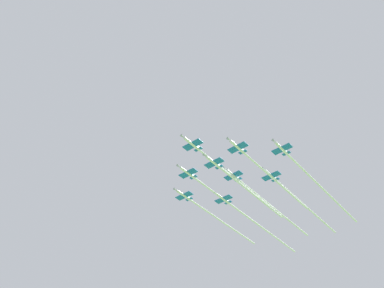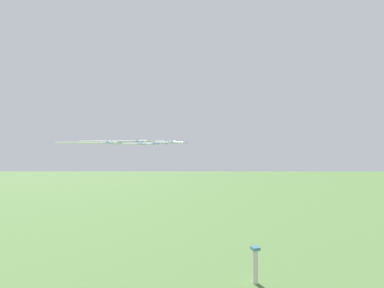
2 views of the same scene
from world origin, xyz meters
TOP-DOWN VIEW (x-y plane):
  - control_tower at (-89.32, -32.76)m, footprint 6.00×6.00m
  - jet_lead at (-2.30, -2.15)m, footprint 41.22×48.87m
  - jet_port_inner at (-3.60, -20.12)m, footprint 41.77×49.51m
  - jet_starboard_inner at (13.67, -1.64)m, footprint 37.35×44.25m
  - jet_port_outer at (6.02, -12.06)m, footprint 39.97×47.38m
  - jet_starboard_outer at (-0.78, -43.01)m, footprint 51.34×60.92m
  - jet_center_rear at (33.50, -5.74)m, footprint 42.17×49.99m
  - jet_port_trail at (18.43, -26.85)m, footprint 47.79×56.69m
  - jet_starboard_trail at (13.98, -41.08)m, footprint 44.96×53.32m
  - jet_tail_end at (34.15, -26.05)m, footprint 47.02×55.77m

SIDE VIEW (x-z plane):
  - control_tower at x=-89.32m, z-range 0.89..30.73m
  - jet_starboard_inner at x=13.67m, z-range 113.03..115.42m
  - jet_tail_end at x=34.15m, z-range 113.08..115.48m
  - jet_port_outer at x=6.02m, z-range 113.09..115.48m
  - jet_center_rear at x=33.50m, z-range 113.65..116.05m
  - jet_lead at x=-2.30m, z-range 113.67..116.06m
  - jet_port_inner at x=-3.60m, z-range 113.83..116.22m
  - jet_starboard_trail at x=13.98m, z-range 114.42..116.81m
  - jet_starboard_outer at x=-0.78m, z-range 114.63..117.03m
  - jet_port_trail at x=18.43m, z-range 114.64..117.04m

